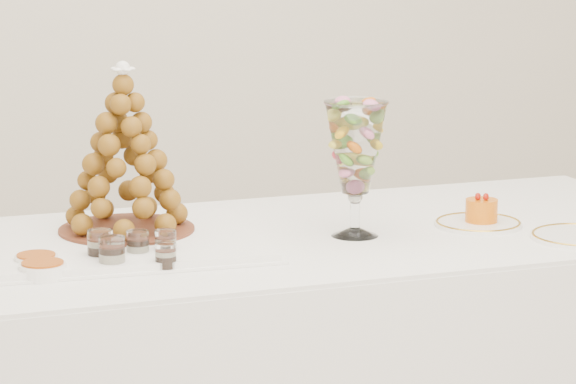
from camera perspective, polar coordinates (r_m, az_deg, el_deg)
name	(u,v)px	position (r m, az deg, el deg)	size (l,w,h in m)	color
lace_tray	(117,243)	(3.17, -7.16, -2.15)	(0.65, 0.49, 0.02)	white
macaron_vase	(356,149)	(3.22, 2.85, 1.79)	(0.15, 0.15, 0.32)	white
cake_plate	(478,224)	(3.39, 7.96, -1.33)	(0.22, 0.22, 0.01)	white
verrine_a	(100,247)	(3.03, -7.86, -2.30)	(0.06, 0.06, 0.08)	white
verrine_b	(138,246)	(3.04, -6.30, -2.26)	(0.05, 0.05, 0.07)	white
verrine_c	(166,244)	(3.06, -5.14, -2.19)	(0.05, 0.05, 0.06)	white
verrine_d	(112,254)	(2.96, -7.37, -2.61)	(0.06, 0.06, 0.08)	white
verrine_e	(166,257)	(2.96, -5.14, -2.72)	(0.05, 0.05, 0.06)	white
ramekin_back	(36,262)	(3.02, -10.48, -2.91)	(0.09, 0.09, 0.03)	white
ramekin_front	(43,271)	(2.94, -10.22, -3.26)	(0.10, 0.10, 0.03)	white
croquembouche	(125,149)	(3.20, -6.85, 1.78)	(0.32, 0.32, 0.40)	brown
mousse_cake	(481,210)	(3.39, 8.10, -0.75)	(0.08, 0.08, 0.07)	orange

